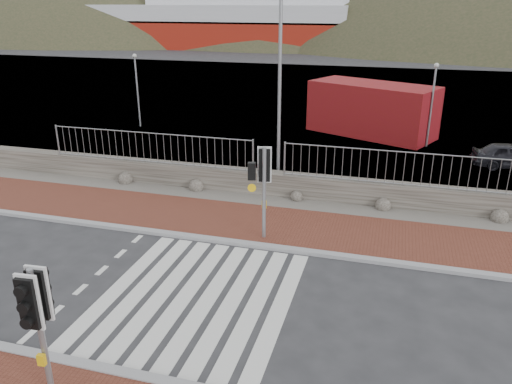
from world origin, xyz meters
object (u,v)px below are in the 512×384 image
(traffic_signal_far, at_px, (263,173))
(streetlight, at_px, (283,81))
(shipping_container, at_px, (372,109))
(traffic_signal_near, at_px, (37,309))
(car_a, at_px, (511,156))
(ferry, at_px, (213,11))

(traffic_signal_far, xyz_separation_m, streetlight, (-0.47, 4.58, 2.00))
(traffic_signal_far, bearing_deg, shipping_container, -112.29)
(traffic_signal_near, relative_size, streetlight, 0.38)
(car_a, bearing_deg, traffic_signal_far, 130.62)
(ferry, relative_size, shipping_container, 7.55)
(shipping_container, height_order, car_a, shipping_container)
(shipping_container, relative_size, car_a, 2.04)
(ferry, xyz_separation_m, streetlight, (24.92, -59.76, -1.22))
(traffic_signal_near, height_order, car_a, traffic_signal_near)
(traffic_signal_near, xyz_separation_m, shipping_container, (4.31, 21.59, -0.63))
(streetlight, bearing_deg, ferry, 93.56)
(traffic_signal_near, xyz_separation_m, streetlight, (1.49, 12.10, 2.14))
(ferry, bearing_deg, streetlight, -67.37)
(traffic_signal_near, bearing_deg, streetlight, 78.37)
(traffic_signal_near, height_order, shipping_container, traffic_signal_near)
(streetlight, height_order, car_a, streetlight)
(traffic_signal_near, bearing_deg, car_a, 53.81)
(ferry, bearing_deg, car_a, -58.03)
(traffic_signal_far, bearing_deg, car_a, -144.39)
(traffic_signal_far, height_order, shipping_container, traffic_signal_far)
(traffic_signal_far, distance_m, car_a, 13.16)
(traffic_signal_far, xyz_separation_m, car_a, (8.67, 9.77, -1.60))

